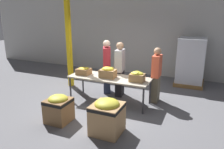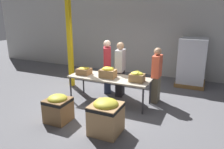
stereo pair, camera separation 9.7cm
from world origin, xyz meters
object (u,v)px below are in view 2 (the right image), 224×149
Objects in this scene: sorting_table at (110,79)px; banana_box_2 at (137,76)px; pallet_stack_0 at (192,62)px; banana_box_0 at (84,71)px; banana_box_1 at (108,72)px; volunteer_2 at (120,70)px; volunteer_1 at (107,67)px; donation_bin_0 at (58,107)px; volunteer_0 at (156,76)px; donation_bin_1 at (106,115)px; support_pillar at (69,30)px.

sorting_table is 0.87m from banana_box_2.
banana_box_2 is at bearing -113.67° from pallet_stack_0.
banana_box_1 is (0.81, -0.01, 0.05)m from banana_box_0.
pallet_stack_0 reaches higher than volunteer_2.
donation_bin_0 is (-0.22, -2.32, -0.50)m from volunteer_1.
volunteer_0 is at bearing 49.35° from donation_bin_0.
volunteer_0 reaches higher than banana_box_0.
donation_bin_0 is 5.02m from pallet_stack_0.
volunteer_0 reaches higher than sorting_table.
banana_box_1 is at bearing -0.73° from banana_box_0.
support_pillar reaches higher than donation_bin_1.
sorting_table is 1.38× the size of pallet_stack_0.
sorting_table is 2.43m from support_pillar.
pallet_stack_0 is (2.68, 4.22, 0.48)m from donation_bin_0.
volunteer_2 is 2.14× the size of donation_bin_1.
banana_box_1 is 2.32m from support_pillar.
volunteer_1 is 1.01× the size of volunteer_2.
banana_box_0 is 2.19m from donation_bin_1.
banana_box_1 is 1.15× the size of banana_box_2.
donation_bin_1 is at bearing -43.21° from support_pillar.
volunteer_2 reaches higher than banana_box_1.
volunteer_0 is 3.35m from support_pillar.
donation_bin_0 is (-1.88, -2.19, -0.44)m from volunteer_0.
pallet_stack_0 is (2.06, 2.70, -0.09)m from banana_box_1.
volunteer_1 reaches higher than donation_bin_1.
volunteer_1 reaches higher than banana_box_2.
banana_box_1 reaches higher than sorting_table.
pallet_stack_0 is at bearing 66.33° from banana_box_2.
banana_box_0 is at bearing 179.55° from banana_box_2.
donation_bin_0 is (-0.72, -2.21, -0.49)m from volunteer_2.
donation_bin_0 is at bearing -31.53° from volunteer_1.
donation_bin_1 is 0.47× the size of pallet_stack_0.
donation_bin_1 is (0.65, -1.58, -0.30)m from sorting_table.
volunteer_0 is 0.41× the size of support_pillar.
volunteer_2 reaches higher than volunteer_0.
volunteer_0 reaches higher than donation_bin_0.
volunteer_2 is at bearing 81.67° from banana_box_1.
volunteer_1 is at bearing 114.94° from donation_bin_1.
donation_bin_0 is at bearing -25.48° from volunteer_2.
sorting_table is 1.74m from donation_bin_1.
pallet_stack_0 is at bearing 52.46° from sorting_table.
volunteer_1 is (-0.43, 0.74, 0.14)m from sorting_table.
volunteer_0 is 0.94× the size of volunteer_1.
support_pillar is at bearing 162.41° from banana_box_2.
volunteer_1 is 2.53× the size of donation_bin_0.
banana_box_0 is 0.23× the size of volunteer_2.
sorting_table is 3.45× the size of donation_bin_0.
donation_bin_1 reaches higher than donation_bin_0.
volunteer_2 is 2.33m from donation_bin_1.
support_pillar is (-1.90, 0.81, 1.28)m from sorting_table.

